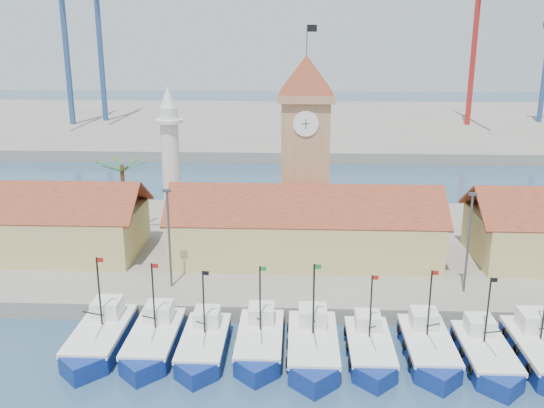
{
  "coord_description": "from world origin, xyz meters",
  "views": [
    {
      "loc": [
        -0.77,
        -37.79,
        23.91
      ],
      "look_at": [
        -3.21,
        18.0,
        7.56
      ],
      "focal_mm": 40.0,
      "sensor_mm": 36.0,
      "label": 1
    }
  ],
  "objects_px": {
    "boat_5": "(370,351)",
    "minaret": "(171,159)",
    "boat_0": "(99,340)",
    "clock_tower": "(305,144)"
  },
  "relations": [
    {
      "from": "boat_0",
      "to": "boat_5",
      "type": "distance_m",
      "value": 20.7
    },
    {
      "from": "boat_5",
      "to": "boat_0",
      "type": "bearing_deg",
      "value": 178.27
    },
    {
      "from": "minaret",
      "to": "boat_5",
      "type": "bearing_deg",
      "value": -51.91
    },
    {
      "from": "boat_5",
      "to": "clock_tower",
      "type": "xyz_separation_m",
      "value": [
        -4.79,
        23.24,
        11.26
      ]
    },
    {
      "from": "minaret",
      "to": "clock_tower",
      "type": "bearing_deg",
      "value": -7.61
    },
    {
      "from": "boat_0",
      "to": "clock_tower",
      "type": "height_order",
      "value": "clock_tower"
    },
    {
      "from": "minaret",
      "to": "boat_0",
      "type": "bearing_deg",
      "value": -92.1
    },
    {
      "from": "boat_5",
      "to": "clock_tower",
      "type": "height_order",
      "value": "clock_tower"
    },
    {
      "from": "boat_0",
      "to": "boat_5",
      "type": "relative_size",
      "value": 1.12
    },
    {
      "from": "boat_5",
      "to": "minaret",
      "type": "distance_m",
      "value": 33.33
    }
  ]
}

